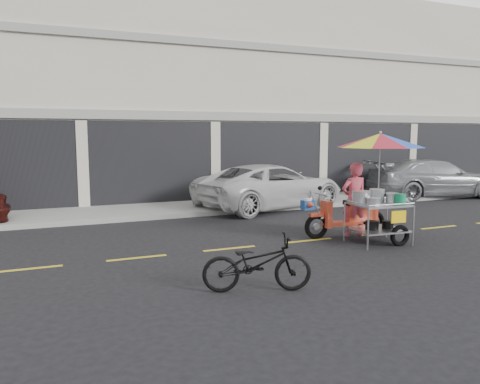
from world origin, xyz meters
name	(u,v)px	position (x,y,z in m)	size (l,w,h in m)	color
ground	(309,241)	(0.00, 0.00, 0.00)	(90.00, 90.00, 0.00)	black
sidewalk	(225,205)	(0.00, 5.50, 0.07)	(45.00, 3.00, 0.15)	gray
shophouse_block	(243,95)	(2.82, 10.59, 4.24)	(36.00, 8.11, 10.40)	beige
centerline	(309,240)	(0.00, 0.00, 0.00)	(42.00, 0.10, 0.01)	gold
white_pickup	(271,186)	(1.34, 4.70, 0.74)	(2.45, 5.31, 1.47)	silver
silver_pickup	(433,178)	(8.43, 4.67, 0.75)	(2.10, 5.16, 1.50)	#9A9CA1
near_bicycle	(257,263)	(-2.61, -2.74, 0.45)	(0.60, 1.73, 0.91)	black
food_vendor_rig	(369,172)	(1.29, -0.48, 1.60)	(2.53, 2.15, 2.56)	black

